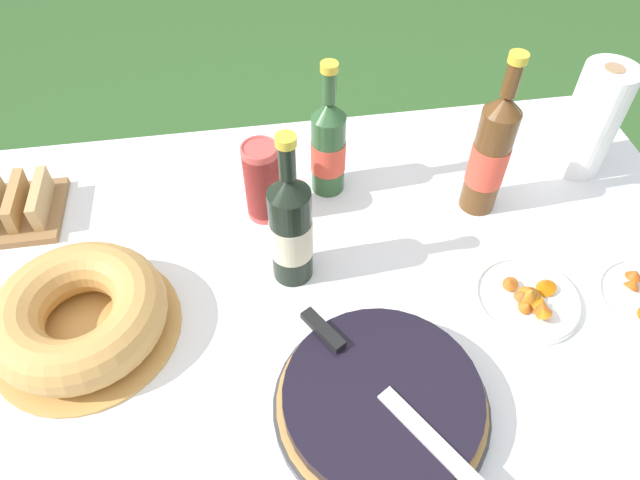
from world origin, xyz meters
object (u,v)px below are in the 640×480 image
at_px(bundt_cake, 80,315).
at_px(cup_stack, 263,182).
at_px(serving_knife, 370,378).
at_px(snack_plate_left, 528,299).
at_px(juice_bottle_red, 291,228).
at_px(cider_bottle_amber, 490,154).
at_px(cider_bottle_green, 328,146).
at_px(paper_towel_roll, 592,121).
at_px(berry_tart, 382,401).

distance_m(bundt_cake, cup_stack, 0.41).
relative_size(serving_knife, snack_plate_left, 1.71).
xyz_separation_m(bundt_cake, juice_bottle_red, (0.37, 0.07, 0.07)).
distance_m(serving_knife, cider_bottle_amber, 0.51).
distance_m(bundt_cake, juice_bottle_red, 0.39).
height_order(bundt_cake, cider_bottle_green, cider_bottle_green).
relative_size(bundt_cake, cider_bottle_green, 1.08).
bearing_deg(paper_towel_roll, bundt_cake, -164.84).
bearing_deg(cider_bottle_amber, cup_stack, 174.34).
distance_m(berry_tart, snack_plate_left, 0.35).
xyz_separation_m(bundt_cake, paper_towel_roll, (1.03, 0.28, 0.08)).
bearing_deg(bundt_cake, snack_plate_left, -4.71).
height_order(serving_knife, paper_towel_roll, paper_towel_roll).
bearing_deg(cider_bottle_green, juice_bottle_red, -114.95).
relative_size(serving_knife, juice_bottle_red, 1.02).
distance_m(berry_tart, serving_knife, 0.05).
distance_m(cider_bottle_green, paper_towel_roll, 0.56).
bearing_deg(paper_towel_roll, serving_knife, -140.30).
bearing_deg(berry_tart, paper_towel_roll, 41.91).
relative_size(berry_tart, cider_bottle_amber, 0.96).
relative_size(berry_tart, juice_bottle_red, 1.05).
relative_size(berry_tart, snack_plate_left, 1.75).
height_order(cup_stack, cider_bottle_green, cider_bottle_green).
bearing_deg(berry_tart, cider_bottle_amber, 54.05).
xyz_separation_m(berry_tart, serving_knife, (-0.02, 0.02, 0.04)).
bearing_deg(serving_knife, cup_stack, 164.36).
bearing_deg(serving_knife, berry_tart, -0.00).
bearing_deg(berry_tart, serving_knife, 121.57).
distance_m(berry_tart, cider_bottle_green, 0.53).
height_order(berry_tart, paper_towel_roll, paper_towel_roll).
bearing_deg(cider_bottle_green, paper_towel_roll, -1.68).
relative_size(serving_knife, cider_bottle_green, 1.10).
distance_m(berry_tart, juice_bottle_red, 0.33).
distance_m(cider_bottle_amber, snack_plate_left, 0.29).
bearing_deg(serving_knife, cider_bottle_amber, 109.41).
relative_size(bundt_cake, cup_stack, 1.85).
bearing_deg(cider_bottle_green, snack_plate_left, -49.56).
height_order(serving_knife, bundt_cake, bundt_cake).
height_order(cup_stack, cider_bottle_amber, cider_bottle_amber).
xyz_separation_m(snack_plate_left, paper_towel_roll, (0.25, 0.34, 0.11)).
relative_size(bundt_cake, snack_plate_left, 1.68).
distance_m(berry_tart, paper_towel_roll, 0.76).
distance_m(cider_bottle_green, juice_bottle_red, 0.25).
bearing_deg(bundt_cake, cup_stack, 35.51).
xyz_separation_m(berry_tart, bundt_cake, (-0.47, 0.22, 0.02)).
relative_size(berry_tart, cup_stack, 1.93).
bearing_deg(snack_plate_left, berry_tart, -153.00).
relative_size(cider_bottle_amber, snack_plate_left, 1.82).
bearing_deg(juice_bottle_red, cider_bottle_green, 65.05).
height_order(serving_knife, juice_bottle_red, juice_bottle_red).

